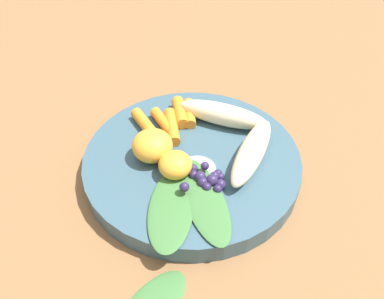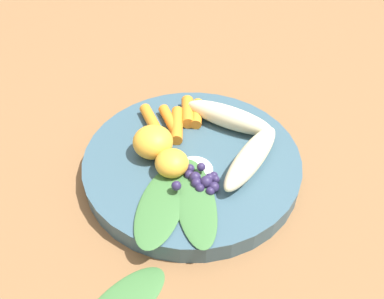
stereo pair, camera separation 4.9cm
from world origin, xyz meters
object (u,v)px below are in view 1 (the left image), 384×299
object	(u,v)px
banana_peeled_left	(222,114)
orange_segment_near	(175,165)
bowl	(192,162)
banana_peeled_right	(252,152)

from	to	relation	value
banana_peeled_left	orange_segment_near	distance (m)	0.11
bowl	banana_peeled_left	size ratio (longest dim) A/B	2.20
bowl	banana_peeled_left	distance (m)	0.08
bowl	orange_segment_near	distance (m)	0.05
bowl	banana_peeled_right	world-z (taller)	banana_peeled_right
bowl	orange_segment_near	size ratio (longest dim) A/B	6.82
bowl	orange_segment_near	xyz separation A→B (m)	(-0.02, -0.03, 0.03)
banana_peeled_right	orange_segment_near	bearing A→B (deg)	128.27
bowl	banana_peeled_right	distance (m)	0.08
banana_peeled_left	bowl	bearing A→B (deg)	78.24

